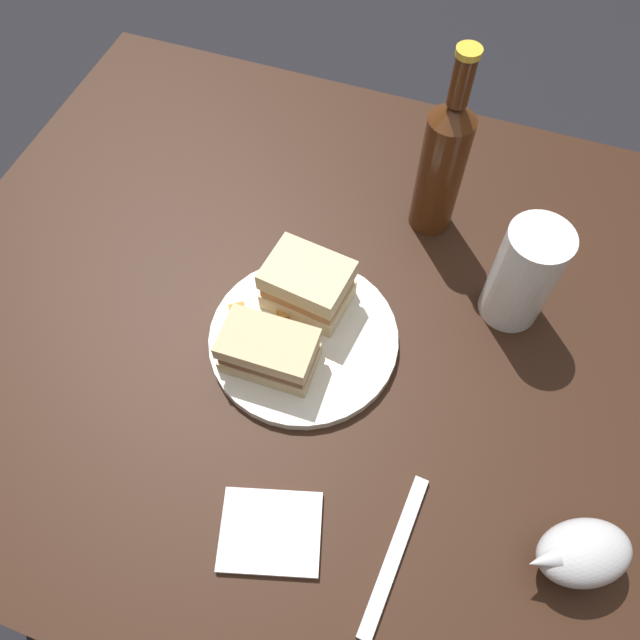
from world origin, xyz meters
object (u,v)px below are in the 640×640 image
sandwich_half_right (269,351)px  fork (394,555)px  plate (304,339)px  cider_bottle (442,163)px  gravy_boat (582,553)px  sandwich_half_left (308,285)px  pint_glass (521,280)px  napkin (271,532)px

sandwich_half_right → fork: sandwich_half_right is taller
plate → cider_bottle: size_ratio=0.86×
gravy_boat → sandwich_half_left: bearing=-29.2°
cider_bottle → fork: bearing=99.7°
pint_glass → sandwich_half_left: bearing=18.8°
cider_bottle → plate: bearing=67.7°
sandwich_half_left → cider_bottle: (-0.12, -0.20, 0.06)m
gravy_boat → fork: bearing=18.1°
pint_glass → cider_bottle: (0.14, -0.11, 0.05)m
pint_glass → gravy_boat: bearing=112.3°
sandwich_half_left → fork: bearing=126.2°
sandwich_half_left → fork: sandwich_half_left is taller
sandwich_half_left → pint_glass: (-0.25, -0.09, 0.02)m
sandwich_half_right → cider_bottle: bearing=-113.4°
sandwich_half_right → napkin: 0.21m
napkin → fork: (-0.13, -0.02, -0.00)m
plate → sandwich_half_right: 0.07m
pint_glass → napkin: (0.19, 0.38, -0.06)m
plate → sandwich_half_right: size_ratio=2.12×
plate → pint_glass: 0.28m
plate → sandwich_half_right: bearing=61.1°
sandwich_half_right → cider_bottle: 0.33m
plate → pint_glass: bearing=-149.8°
plate → gravy_boat: size_ratio=2.02×
sandwich_half_left → cider_bottle: bearing=-120.4°
plate → sandwich_half_left: 0.07m
sandwich_half_left → gravy_boat: (-0.38, 0.21, -0.01)m
cider_bottle → gravy_boat: bearing=122.3°
pint_glass → cider_bottle: 0.18m
cider_bottle → napkin: bearing=83.6°
napkin → cider_bottle: bearing=-96.4°
pint_glass → gravy_boat: 0.32m
sandwich_half_right → napkin: size_ratio=1.04×
plate → gravy_boat: (-0.36, 0.16, 0.03)m
pint_glass → napkin: pint_glass is taller
gravy_boat → plate: bearing=-23.4°
fork → sandwich_half_left: bearing=41.0°
sandwich_half_right → pint_glass: 0.33m
sandwich_half_left → napkin: size_ratio=1.03×
sandwich_half_left → gravy_boat: sandwich_half_left is taller
plate → pint_glass: pint_glass is taller
plate → cider_bottle: cider_bottle is taller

